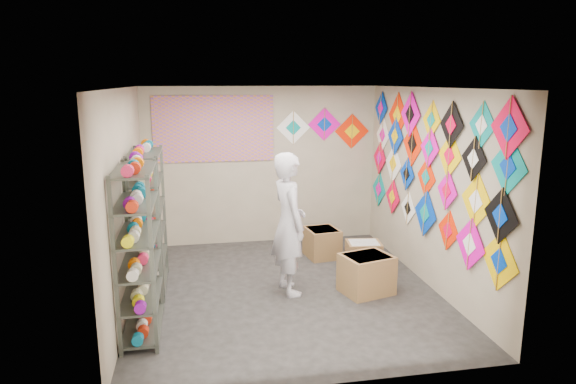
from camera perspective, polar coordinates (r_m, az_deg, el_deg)
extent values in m
plane|color=black|center=(7.09, -0.36, -10.86)|extent=(4.50, 4.50, 0.00)
plane|color=tan|center=(8.87, -2.93, 2.93)|extent=(4.00, 0.00, 4.00)
plane|color=tan|center=(4.56, 4.63, -6.14)|extent=(4.00, 0.00, 4.00)
plane|color=tan|center=(6.64, -17.63, -0.82)|extent=(0.00, 4.50, 4.50)
plane|color=tan|center=(7.29, 15.29, 0.47)|extent=(0.00, 4.50, 4.50)
plane|color=slate|center=(6.52, -0.39, 11.51)|extent=(4.50, 4.50, 0.00)
cube|color=#4C5147|center=(5.90, -16.23, -6.37)|extent=(0.40, 1.10, 1.90)
cube|color=#4C5147|center=(7.14, -15.25, -3.08)|extent=(0.40, 1.10, 1.90)
cylinder|color=#EC2454|center=(5.42, -16.77, -7.02)|extent=(0.12, 0.10, 0.12)
cylinder|color=#FF6800|center=(5.60, -16.57, -6.38)|extent=(0.12, 0.10, 0.12)
cylinder|color=#FFF50F|center=(5.78, -16.37, -5.78)|extent=(0.12, 0.10, 0.12)
cylinder|color=silver|center=(5.96, -16.20, -5.21)|extent=(0.12, 0.10, 0.12)
cylinder|color=red|center=(6.15, -16.03, -4.68)|extent=(0.12, 0.10, 0.12)
cylinder|color=#830E9B|center=(6.33, -15.87, -4.18)|extent=(0.12, 0.10, 0.12)
cylinder|color=beige|center=(6.66, -15.61, -3.37)|extent=(0.12, 0.10, 0.12)
cylinder|color=#0A6986|center=(6.84, -15.48, -2.94)|extent=(0.12, 0.10, 0.12)
cylinder|color=#EC2454|center=(7.03, -15.35, -2.53)|extent=(0.12, 0.10, 0.12)
cylinder|color=#FF6800|center=(7.21, -15.23, -2.15)|extent=(0.12, 0.10, 0.12)
cylinder|color=#FFF50F|center=(7.40, -15.12, -1.78)|extent=(0.12, 0.10, 0.12)
cylinder|color=silver|center=(7.58, -15.01, -1.44)|extent=(0.12, 0.10, 0.12)
cube|color=#FFC800|center=(5.90, 22.45, -7.12)|extent=(0.01, 0.67, 0.67)
cube|color=#EA03AA|center=(6.35, 19.56, -5.50)|extent=(0.02, 0.64, 0.64)
cube|color=#FD2100|center=(6.82, 17.37, -4.09)|extent=(0.03, 0.53, 0.53)
cube|color=#0034B7|center=(7.34, 14.99, -2.31)|extent=(0.04, 0.66, 0.66)
cube|color=white|center=(7.90, 13.20, -1.76)|extent=(0.02, 0.51, 0.51)
cube|color=#EF0033|center=(8.41, 11.54, -0.54)|extent=(0.02, 0.56, 0.56)
cube|color=#038B87|center=(9.02, 10.07, 0.32)|extent=(0.03, 0.61, 0.61)
cube|color=black|center=(5.77, 22.56, -2.47)|extent=(0.01, 0.61, 0.61)
cube|color=#FFC800|center=(6.19, 20.20, -0.96)|extent=(0.02, 0.65, 0.65)
cube|color=#EA03AA|center=(6.75, 17.25, 0.14)|extent=(0.02, 0.51, 0.51)
cube|color=#FD2100|center=(7.30, 15.11, 1.61)|extent=(0.02, 0.56, 0.56)
cube|color=#0034B7|center=(7.85, 13.07, 1.97)|extent=(0.03, 0.50, 0.50)
cube|color=white|center=(8.38, 11.62, 3.11)|extent=(0.02, 0.64, 0.64)
cube|color=#EF0033|center=(8.90, 10.13, 3.75)|extent=(0.02, 0.56, 0.56)
cube|color=#038B87|center=(5.66, 23.31, 2.62)|extent=(0.02, 0.62, 0.62)
cube|color=black|center=(6.18, 19.94, 3.49)|extent=(0.02, 0.53, 0.53)
cube|color=#FFC800|center=(6.70, 17.52, 3.90)|extent=(0.03, 0.59, 0.59)
cube|color=#EA03AA|center=(7.16, 15.45, 4.74)|extent=(0.03, 0.54, 0.54)
cube|color=#FD2100|center=(7.69, 13.68, 5.24)|extent=(0.02, 0.67, 0.67)
cube|color=#0034B7|center=(8.25, 11.82, 6.08)|extent=(0.02, 0.60, 0.60)
cube|color=white|center=(8.80, 10.49, 6.23)|extent=(0.02, 0.58, 0.58)
cube|color=#EF0033|center=(5.62, 23.38, 6.56)|extent=(0.01, 0.65, 0.65)
cube|color=#038B87|center=(6.07, 20.77, 6.97)|extent=(0.02, 0.53, 0.53)
cube|color=black|center=(6.63, 17.71, 7.13)|extent=(0.01, 0.58, 0.58)
cube|color=#FFC800|center=(7.15, 15.66, 7.72)|extent=(0.03, 0.52, 0.52)
cube|color=#EA03AA|center=(7.73, 13.43, 8.40)|extent=(0.01, 0.66, 0.66)
cube|color=#FD2100|center=(8.22, 12.08, 8.30)|extent=(0.01, 0.72, 0.72)
cube|color=#0034B7|center=(8.84, 10.30, 9.17)|extent=(0.03, 0.55, 0.55)
cube|color=white|center=(8.86, 0.59, 7.17)|extent=(0.58, 0.02, 0.58)
cube|color=#EA03AA|center=(8.98, 4.06, 7.51)|extent=(0.58, 0.02, 0.58)
cube|color=#FD2100|center=(9.13, 7.11, 6.71)|extent=(0.62, 0.02, 0.62)
cube|color=purple|center=(8.70, -8.23, 6.95)|extent=(2.00, 0.01, 1.10)
imported|color=silver|center=(6.76, 0.09, -3.53)|extent=(0.85, 0.69, 1.89)
cube|color=olive|center=(7.01, 8.70, -9.00)|extent=(0.74, 0.67, 0.52)
cube|color=olive|center=(7.89, 8.39, -6.96)|extent=(0.55, 0.47, 0.41)
cube|color=olive|center=(8.32, 3.81, -5.65)|extent=(0.55, 0.59, 0.46)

